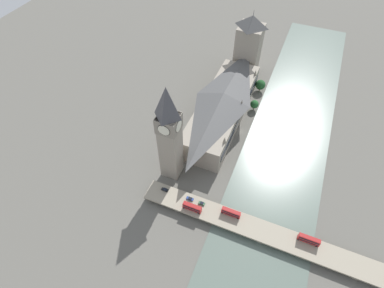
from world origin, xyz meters
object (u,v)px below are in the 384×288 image
(double_decker_bus_lead, at_px, (231,212))
(double_decker_bus_mid, at_px, (309,240))
(parliament_hall, at_px, (223,106))
(car_northbound_tail, at_px, (190,199))
(victoria_tower, at_px, (249,46))
(road_bridge, at_px, (263,232))
(car_northbound_mid, at_px, (165,190))
(clock_tower, at_px, (169,133))
(car_southbound_lead, at_px, (202,203))
(double_decker_bus_rear, at_px, (192,207))

(double_decker_bus_lead, xyz_separation_m, double_decker_bus_mid, (-44.07, -0.63, 0.21))
(parliament_hall, xyz_separation_m, car_northbound_tail, (-6.29, 78.01, -7.50))
(victoria_tower, bearing_deg, double_decker_bus_lead, 102.69)
(road_bridge, height_order, double_decker_bus_lead, double_decker_bus_lead)
(car_northbound_mid, bearing_deg, clock_tower, -79.70)
(clock_tower, height_order, victoria_tower, clock_tower)
(parliament_hall, relative_size, car_northbound_tail, 22.92)
(clock_tower, xyz_separation_m, double_decker_bus_mid, (-89.94, 17.18, -30.28))
(car_southbound_lead, bearing_deg, double_decker_bus_mid, -179.42)
(victoria_tower, xyz_separation_m, double_decker_bus_rear, (-10.17, 148.53, -19.37))
(parliament_hall, height_order, clock_tower, clock_tower)
(clock_tower, height_order, car_northbound_tail, clock_tower)
(double_decker_bus_rear, bearing_deg, clock_tower, -44.43)
(victoria_tower, distance_m, double_decker_bus_lead, 147.81)
(car_northbound_tail, bearing_deg, road_bridge, 176.37)
(clock_tower, bearing_deg, double_decker_bus_lead, 158.78)
(road_bridge, xyz_separation_m, double_decker_bus_mid, (-24.08, -3.29, 3.62))
(car_northbound_mid, bearing_deg, car_northbound_tail, -179.57)
(clock_tower, height_order, double_decker_bus_rear, clock_tower)
(clock_tower, distance_m, victoria_tower, 126.36)
(victoria_tower, distance_m, car_northbound_tail, 144.42)
(double_decker_bus_lead, height_order, double_decker_bus_rear, double_decker_bus_rear)
(car_northbound_mid, xyz_separation_m, car_southbound_lead, (-24.49, 0.12, -0.00))
(clock_tower, xyz_separation_m, double_decker_bus_rear, (-23.87, 23.40, -30.38))
(double_decker_bus_lead, relative_size, car_northbound_tail, 2.57)
(clock_tower, bearing_deg, car_southbound_lead, 147.25)
(double_decker_bus_mid, bearing_deg, victoria_tower, -61.82)
(double_decker_bus_rear, xyz_separation_m, car_northbound_tail, (3.83, -5.83, -1.97))
(parliament_hall, relative_size, double_decker_bus_lead, 8.93)
(parliament_hall, xyz_separation_m, car_southbound_lead, (-13.95, 78.26, -7.48))
(clock_tower, distance_m, double_decker_bus_mid, 96.44)
(parliament_hall, bearing_deg, road_bridge, 122.78)
(parliament_hall, bearing_deg, double_decker_bus_rear, 96.88)
(clock_tower, bearing_deg, victoria_tower, -96.25)
(clock_tower, height_order, road_bridge, clock_tower)
(clock_tower, relative_size, victoria_tower, 1.25)
(double_decker_bus_rear, bearing_deg, car_southbound_lead, -124.52)
(victoria_tower, bearing_deg, road_bridge, 109.71)
(parliament_hall, bearing_deg, car_northbound_tail, 94.61)
(parliament_hall, relative_size, road_bridge, 0.70)
(car_northbound_mid, bearing_deg, parliament_hall, -97.68)
(double_decker_bus_lead, relative_size, double_decker_bus_mid, 0.97)
(car_southbound_lead, bearing_deg, double_decker_bus_lead, -179.98)
(victoria_tower, relative_size, car_southbound_lead, 14.46)
(road_bridge, xyz_separation_m, car_northbound_mid, (62.65, -2.78, 1.57))
(road_bridge, height_order, car_northbound_tail, car_northbound_tail)
(parliament_hall, xyz_separation_m, double_decker_bus_rear, (-10.12, 83.84, -5.52))
(double_decker_bus_mid, height_order, car_southbound_lead, double_decker_bus_mid)
(double_decker_bus_mid, height_order, car_northbound_mid, double_decker_bus_mid)
(double_decker_bus_lead, bearing_deg, clock_tower, -21.22)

